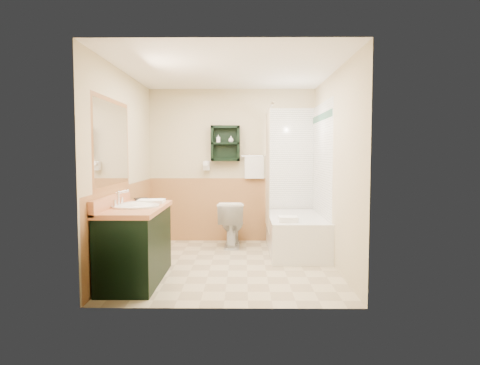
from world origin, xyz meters
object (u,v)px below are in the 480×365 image
Objects in this scene: bathtub at (296,234)px; hair_dryer at (206,166)px; toilet at (232,224)px; wall_shelf at (225,143)px; soap_bottle_a at (218,141)px; vanity_book at (134,191)px; soap_bottle_b at (231,140)px; vanity at (136,244)px.

hair_dryer is at bearing 150.55° from bathtub.
toilet is at bearing -41.84° from hair_dryer.
wall_shelf reaches higher than soap_bottle_a.
wall_shelf is at bearing 144.80° from bathtub.
soap_bottle_a is (-1.14, 0.72, 1.33)m from bathtub.
vanity_book is at bearing -117.06° from hair_dryer.
soap_bottle_b is at bearing -3.33° from wall_shelf.
hair_dryer reaches higher than vanity_book.
hair_dryer is at bearing 43.51° from vanity_book.
hair_dryer is at bearing 175.55° from soap_bottle_b.
vanity is 2.58m from soap_bottle_b.
hair_dryer is 0.19× the size of vanity.
bathtub is 1.89m from soap_bottle_a.
wall_shelf is 4.58× the size of soap_bottle_a.
toilet is 1.31m from soap_bottle_b.
soap_bottle_b is (-0.94, 0.72, 1.35)m from bathtub.
soap_bottle_b reaches higher than toilet.
vanity is 0.86× the size of bathtub.
soap_bottle_b reaches higher than hair_dryer.
wall_shelf is 5.46× the size of soap_bottle_b.
toilet is at bearing -73.00° from wall_shelf.
hair_dryer is 2.00× the size of soap_bottle_a.
wall_shelf is 2.53m from vanity.
toilet is at bearing 157.21° from bathtub.
bathtub is 2.18× the size of toilet.
vanity_book is (-2.08, -0.74, 0.67)m from bathtub.
bathtub is 12.49× the size of soap_bottle_a.
vanity_book reaches higher than bathtub.
toilet is 1.72m from vanity_book.
soap_bottle_b is at bearing 64.65° from vanity.
hair_dryer is 2.32m from vanity.
toilet is (-0.92, 0.39, 0.08)m from bathtub.
vanity is at bearing -113.33° from wall_shelf.
hair_dryer is 0.35× the size of toilet.
vanity is 5.78× the size of vanity_book.
toilet is at bearing 24.68° from vanity_book.
soap_bottle_b is at bearing 32.40° from vanity_book.
toilet is 1.32m from soap_bottle_a.
vanity_book is (-1.06, -1.46, -0.62)m from wall_shelf.
wall_shelf reaches higher than soap_bottle_b.
vanity is (-0.59, -2.10, -0.79)m from hair_dryer.
soap_bottle_b reaches higher than bathtub.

